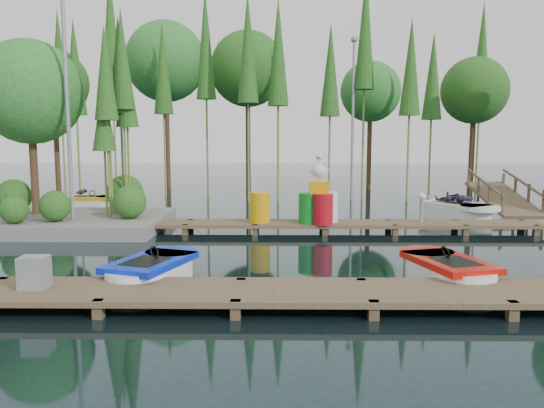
{
  "coord_description": "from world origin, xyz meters",
  "views": [
    {
      "loc": [
        0.67,
        -13.1,
        2.82
      ],
      "look_at": [
        0.5,
        0.5,
        1.1
      ],
      "focal_mm": 35.0,
      "sensor_mm": 36.0,
      "label": 1
    }
  ],
  "objects_px": {
    "island": "(53,125)",
    "boat_blue": "(153,272)",
    "utility_cabinet": "(34,272)",
    "yellow_barrel": "(260,207)",
    "boat_red": "(447,272)",
    "boat_yellow_far": "(90,202)",
    "drum_cluster": "(320,203)"
  },
  "relations": [
    {
      "from": "boat_red",
      "to": "boat_yellow_far",
      "type": "xyz_separation_m",
      "value": [
        -10.7,
        10.68,
        0.02
      ]
    },
    {
      "from": "island",
      "to": "boat_red",
      "type": "relative_size",
      "value": 2.58
    },
    {
      "from": "boat_blue",
      "to": "drum_cluster",
      "type": "height_order",
      "value": "drum_cluster"
    },
    {
      "from": "boat_red",
      "to": "boat_yellow_far",
      "type": "relative_size",
      "value": 1.05
    },
    {
      "from": "yellow_barrel",
      "to": "boat_yellow_far",
      "type": "bearing_deg",
      "value": 143.66
    },
    {
      "from": "island",
      "to": "boat_yellow_far",
      "type": "relative_size",
      "value": 2.72
    },
    {
      "from": "boat_blue",
      "to": "boat_red",
      "type": "height_order",
      "value": "boat_red"
    },
    {
      "from": "boat_blue",
      "to": "boat_yellow_far",
      "type": "distance_m",
      "value": 11.86
    },
    {
      "from": "boat_yellow_far",
      "to": "boat_red",
      "type": "bearing_deg",
      "value": -29.21
    },
    {
      "from": "boat_blue",
      "to": "boat_yellow_far",
      "type": "relative_size",
      "value": 1.06
    },
    {
      "from": "island",
      "to": "drum_cluster",
      "type": "distance_m",
      "value": 8.54
    },
    {
      "from": "island",
      "to": "utility_cabinet",
      "type": "height_order",
      "value": "island"
    },
    {
      "from": "boat_blue",
      "to": "utility_cabinet",
      "type": "bearing_deg",
      "value": -122.46
    },
    {
      "from": "boat_yellow_far",
      "to": "drum_cluster",
      "type": "bearing_deg",
      "value": -15.37
    },
    {
      "from": "island",
      "to": "boat_blue",
      "type": "relative_size",
      "value": 2.57
    },
    {
      "from": "island",
      "to": "utility_cabinet",
      "type": "bearing_deg",
      "value": -69.75
    },
    {
      "from": "island",
      "to": "utility_cabinet",
      "type": "distance_m",
      "value": 8.7
    },
    {
      "from": "boat_red",
      "to": "boat_yellow_far",
      "type": "height_order",
      "value": "boat_yellow_far"
    },
    {
      "from": "boat_yellow_far",
      "to": "yellow_barrel",
      "type": "xyz_separation_m",
      "value": [
        6.89,
        -5.07,
        0.49
      ]
    },
    {
      "from": "yellow_barrel",
      "to": "drum_cluster",
      "type": "height_order",
      "value": "drum_cluster"
    },
    {
      "from": "boat_yellow_far",
      "to": "drum_cluster",
      "type": "xyz_separation_m",
      "value": [
        8.65,
        -5.22,
        0.65
      ]
    },
    {
      "from": "utility_cabinet",
      "to": "yellow_barrel",
      "type": "height_order",
      "value": "yellow_barrel"
    },
    {
      "from": "utility_cabinet",
      "to": "island",
      "type": "bearing_deg",
      "value": 110.25
    },
    {
      "from": "utility_cabinet",
      "to": "drum_cluster",
      "type": "distance_m",
      "value": 8.67
    },
    {
      "from": "boat_blue",
      "to": "yellow_barrel",
      "type": "distance_m",
      "value": 6.0
    },
    {
      "from": "boat_blue",
      "to": "boat_yellow_far",
      "type": "bearing_deg",
      "value": 134.15
    },
    {
      "from": "boat_blue",
      "to": "boat_yellow_far",
      "type": "xyz_separation_m",
      "value": [
        -5.02,
        10.75,
        0.02
      ]
    },
    {
      "from": "island",
      "to": "yellow_barrel",
      "type": "bearing_deg",
      "value": -7.03
    },
    {
      "from": "boat_red",
      "to": "drum_cluster",
      "type": "relative_size",
      "value": 1.28
    },
    {
      "from": "boat_blue",
      "to": "boat_red",
      "type": "xyz_separation_m",
      "value": [
        5.68,
        0.06,
        0.0
      ]
    },
    {
      "from": "boat_yellow_far",
      "to": "utility_cabinet",
      "type": "relative_size",
      "value": 4.56
    },
    {
      "from": "boat_red",
      "to": "boat_blue",
      "type": "bearing_deg",
      "value": 164.65
    }
  ]
}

